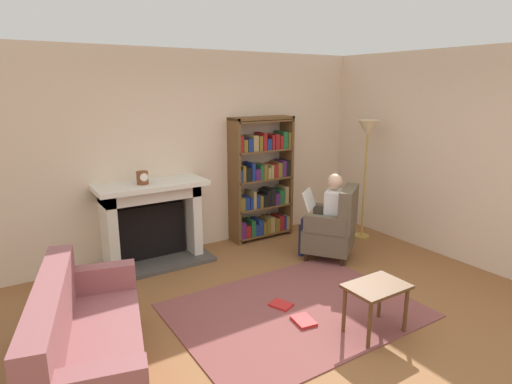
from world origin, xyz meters
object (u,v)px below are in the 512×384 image
(mantel_clock, at_px, (142,178))
(sofa_floral, at_px, (86,347))
(bookshelf, at_px, (262,180))
(armchair_reading, at_px, (334,227))
(seated_reader, at_px, (326,212))
(floor_lamp, at_px, (367,139))
(fireplace, at_px, (152,220))
(side_table, at_px, (376,293))

(mantel_clock, bearing_deg, sofa_floral, -120.08)
(mantel_clock, distance_m, bookshelf, 1.85)
(armchair_reading, xyz_separation_m, seated_reader, (-0.07, 0.09, 0.20))
(seated_reader, relative_size, floor_lamp, 0.65)
(bookshelf, bearing_deg, mantel_clock, -175.75)
(mantel_clock, bearing_deg, floor_lamp, -12.78)
(fireplace, bearing_deg, armchair_reading, -29.13)
(fireplace, height_order, mantel_clock, mantel_clock)
(fireplace, xyz_separation_m, sofa_floral, (-1.22, -2.01, -0.25))
(seated_reader, distance_m, sofa_floral, 3.37)
(fireplace, distance_m, armchair_reading, 2.38)
(bookshelf, relative_size, armchair_reading, 1.86)
(seated_reader, bearing_deg, floor_lamp, 158.37)
(mantel_clock, relative_size, floor_lamp, 0.09)
(mantel_clock, bearing_deg, seated_reader, -24.40)
(fireplace, height_order, side_table, fireplace)
(floor_lamp, bearing_deg, bookshelf, 146.47)
(seated_reader, height_order, floor_lamp, floor_lamp)
(fireplace, distance_m, seated_reader, 2.26)
(seated_reader, height_order, sofa_floral, seated_reader)
(mantel_clock, relative_size, bookshelf, 0.09)
(sofa_floral, bearing_deg, seated_reader, -59.30)
(bookshelf, bearing_deg, seated_reader, -75.16)
(floor_lamp, bearing_deg, mantel_clock, 167.22)
(mantel_clock, bearing_deg, side_table, -63.81)
(seated_reader, relative_size, sofa_floral, 0.62)
(sofa_floral, bearing_deg, side_table, -91.85)
(bookshelf, distance_m, armchair_reading, 1.32)
(bookshelf, height_order, floor_lamp, bookshelf)
(mantel_clock, distance_m, seated_reader, 2.38)
(fireplace, xyz_separation_m, floor_lamp, (2.97, -0.80, 0.93))
(bookshelf, bearing_deg, sofa_floral, -145.08)
(armchair_reading, bearing_deg, sofa_floral, -21.99)
(fireplace, xyz_separation_m, armchair_reading, (2.07, -1.15, -0.14))
(bookshelf, bearing_deg, floor_lamp, -33.53)
(mantel_clock, xyz_separation_m, seated_reader, (2.11, -0.96, -0.53))
(sofa_floral, bearing_deg, floor_lamp, -59.65)
(floor_lamp, bearing_deg, armchair_reading, -158.56)
(bookshelf, xyz_separation_m, side_table, (-0.55, -2.73, -0.48))
(floor_lamp, bearing_deg, fireplace, 164.93)
(mantel_clock, relative_size, seated_reader, 0.14)
(sofa_floral, relative_size, side_table, 3.26)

